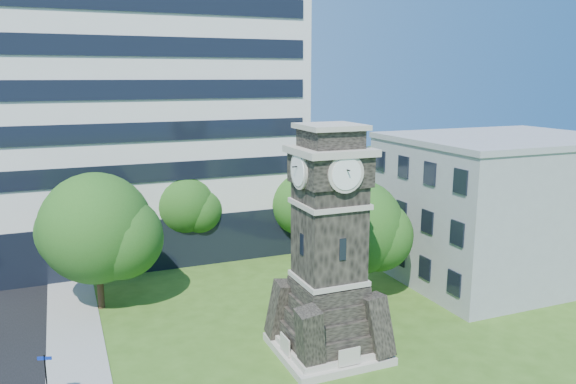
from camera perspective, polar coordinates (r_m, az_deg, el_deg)
name	(u,v)px	position (r m, az deg, el deg)	size (l,w,h in m)	color
ground	(290,381)	(28.77, 0.21, -18.68)	(160.00, 160.00, 0.00)	#355919
sidewalk	(78,370)	(31.46, -20.56, -16.59)	(3.00, 70.00, 0.06)	gray
clock_tower	(329,258)	(29.39, 4.14, -6.71)	(5.40, 5.40, 12.22)	#B4AE9D
office_tall	(135,80)	(49.17, -15.26, 10.91)	(26.20, 15.11, 28.60)	silver
office_low	(500,207)	(43.75, 20.77, -1.41)	(15.20, 12.20, 10.40)	#96999B
car_east_lot	(491,295)	(38.97, 19.93, -9.81)	(2.43, 5.27, 1.46)	#47474B
park_bench	(372,338)	(31.88, 8.50, -14.49)	(2.00, 0.53, 1.04)	black
street_sign	(46,375)	(28.15, -23.37, -16.71)	(0.62, 0.06, 2.56)	black
tree_nw	(98,231)	(36.97, -18.74, -3.79)	(7.65, 6.96, 8.77)	#332114
tree_nc	(184,205)	(44.89, -10.53, -1.27)	(5.75, 5.23, 7.45)	#332114
tree_ne	(302,205)	(46.69, 1.40, -1.35)	(5.79, 5.27, 6.82)	#332114
tree_east	(357,230)	(36.84, 6.99, -3.81)	(6.88, 6.25, 8.08)	#332114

